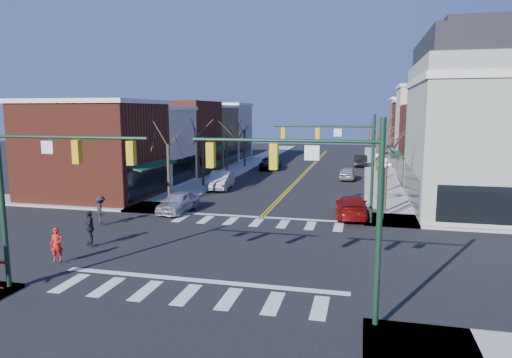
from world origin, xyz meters
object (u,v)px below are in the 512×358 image
Objects in this scene: victorian_corner at (499,121)px; car_right_near at (352,206)px; lamppost_midblock at (381,167)px; pedestrian_dark_a at (90,227)px; car_left_near at (178,202)px; pedestrian_dark_b at (101,210)px; lamppost_corner at (384,178)px; car_left_mid at (220,180)px; pedestrian_red_a at (57,244)px; car_left_far at (270,163)px; car_right_far at (360,161)px; car_right_mid at (348,173)px.

car_right_near is at bearing -153.23° from victorian_corner.
lamppost_midblock is 2.29× the size of pedestrian_dark_a.
car_left_near is 5.90m from pedestrian_dark_b.
lamppost_midblock is (0.00, 6.50, 0.00)m from lamppost_corner.
pedestrian_dark_a is at bearing -146.86° from victorian_corner.
car_left_mid is at bearing -40.37° from car_right_near.
pedestrian_red_a is at bearing 152.51° from pedestrian_dark_b.
car_left_mid reaches higher than car_left_near.
car_right_far is (11.20, 5.76, 0.02)m from car_left_far.
car_right_mid is 31.08m from pedestrian_dark_a.
pedestrian_dark_b is (-16.07, -36.70, 0.28)m from car_right_far.
pedestrian_dark_a is (-15.80, -16.24, -1.87)m from lamppost_midblock.
pedestrian_red_a is at bearing -98.37° from car_left_mid.
victorian_corner is 7.53× the size of pedestrian_dark_a.
car_right_far is (12.74, 31.84, 0.00)m from car_left_near.
car_left_mid is at bearing 170.55° from victorian_corner.
car_left_mid is 22.44m from pedestrian_red_a.
victorian_corner is 29.53m from car_left_far.
lamppost_midblock is at bearing -18.26° from car_left_mid.
car_left_mid is at bearing -102.89° from car_left_far.
pedestrian_dark_a is (-15.80, -9.74, -1.87)m from lamppost_corner.
victorian_corner is 29.32m from pedestrian_dark_a.
car_right_near is 2.80× the size of pedestrian_dark_a.
pedestrian_dark_a reaches higher than pedestrian_dark_b.
car_left_far is at bearing 124.27° from lamppost_midblock.
car_right_far reaches higher than car_left_far.
car_left_near is 1.08× the size of car_right_mid.
lamppost_corner is 0.92× the size of car_right_far.
lamppost_corner is 18.96m from car_right_mid.
pedestrian_dark_a is (-1.20, -19.55, 0.25)m from car_left_mid.
car_right_far is at bearing 71.72° from car_left_near.
car_left_far is 1.03× the size of car_right_near.
car_left_far is at bearing 116.94° from lamppost_corner.
car_left_near is 9.33m from pedestrian_dark_a.
victorian_corner is 2.69× the size of car_right_near.
lamppost_midblock is 24.83m from pedestrian_red_a.
car_right_far reaches higher than car_right_near.
pedestrian_dark_b reaches higher than car_left_near.
pedestrian_red_a is 0.87× the size of pedestrian_dark_a.
pedestrian_dark_a is (-24.10, -15.74, -5.56)m from victorian_corner.
pedestrian_dark_a is at bearing 68.40° from car_right_far.
lamppost_corner is 18.75m from pedestrian_dark_b.
pedestrian_red_a reaches higher than car_right_mid.
lamppost_midblock is 16.28m from car_left_near.
car_right_near is (12.48, 1.27, -0.00)m from car_left_near.
car_right_near is 17.30m from pedestrian_dark_a.
victorian_corner reaches higher than car_right_mid.
pedestrian_dark_b is at bearing -163.30° from lamppost_corner.
pedestrian_red_a is (-13.93, -43.94, 0.20)m from car_right_far.
pedestrian_dark_a reaches higher than car_left_mid.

